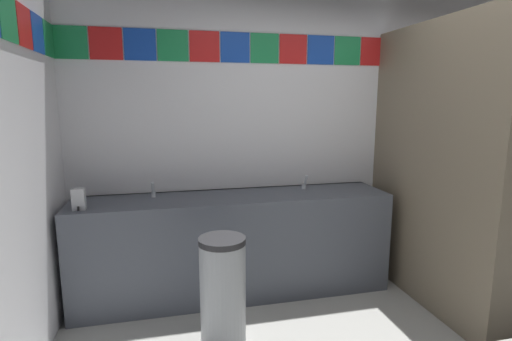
% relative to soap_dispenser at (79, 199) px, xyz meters
% --- Properties ---
extents(wall_back, '(4.44, 0.09, 2.90)m').
position_rel_soap_dispenser_xyz_m(wall_back, '(2.03, 0.48, 0.51)').
color(wall_back, silver).
rests_on(wall_back, ground_plane).
extents(vanity_counter, '(2.64, 0.56, 0.87)m').
position_rel_soap_dispenser_xyz_m(vanity_counter, '(1.18, 0.16, -0.50)').
color(vanity_counter, '#4C515B').
rests_on(vanity_counter, ground_plane).
extents(faucet_left, '(0.04, 0.10, 0.14)m').
position_rel_soap_dispenser_xyz_m(faucet_left, '(0.52, 0.25, -0.03)').
color(faucet_left, silver).
rests_on(faucet_left, vanity_counter).
extents(faucet_right, '(0.04, 0.10, 0.14)m').
position_rel_soap_dispenser_xyz_m(faucet_right, '(1.84, 0.25, -0.03)').
color(faucet_right, silver).
rests_on(faucet_right, vanity_counter).
extents(soap_dispenser, '(0.09, 0.09, 0.16)m').
position_rel_soap_dispenser_xyz_m(soap_dispenser, '(0.00, 0.00, 0.00)').
color(soap_dispenser, '#B7BABF').
rests_on(soap_dispenser, vanity_counter).
extents(stall_divider, '(0.92, 1.52, 2.26)m').
position_rel_soap_dispenser_xyz_m(stall_divider, '(2.80, -0.58, 0.18)').
color(stall_divider, '#726651').
rests_on(stall_divider, ground_plane).
extents(toilet, '(0.39, 0.49, 0.74)m').
position_rel_soap_dispenser_xyz_m(toilet, '(3.10, -0.04, -0.64)').
color(toilet, white).
rests_on(toilet, ground_plane).
extents(trash_bin, '(0.32, 0.32, 0.76)m').
position_rel_soap_dispenser_xyz_m(trash_bin, '(0.97, -0.54, -0.57)').
color(trash_bin, '#999EA3').
rests_on(trash_bin, ground_plane).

